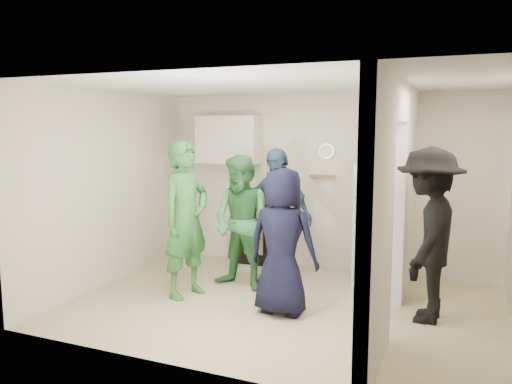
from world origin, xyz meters
TOP-DOWN VIEW (x-y plane):
  - floor at (0.00, 0.00)m, footprint 4.80×4.80m
  - wall_back at (0.00, 1.70)m, footprint 4.80×0.00m
  - wall_front at (0.00, -1.70)m, footprint 4.80×0.00m
  - wall_left at (-2.40, 0.00)m, footprint 0.00×3.40m
  - ceiling at (0.00, 0.00)m, footprint 4.80×4.80m
  - partition_pier_back at (1.20, 1.10)m, footprint 0.12×1.20m
  - partition_pier_front at (1.20, -1.10)m, footprint 0.12×1.20m
  - partition_header at (1.20, 0.00)m, footprint 0.12×1.00m
  - stove at (-0.79, 1.37)m, footprint 0.74×0.62m
  - upper_cabinet at (-1.40, 1.52)m, footprint 0.95×0.34m
  - fridge at (0.90, 1.34)m, footprint 0.65×0.63m
  - wicker_basket at (0.80, 1.39)m, footprint 0.35×0.25m
  - blue_bowl at (0.80, 1.39)m, footprint 0.24×0.24m
  - yellow_cup_stack_top at (1.12, 1.24)m, footprint 0.09×0.09m
  - wall_clock at (0.05, 1.68)m, footprint 0.22×0.02m
  - spice_shelf at (0.00, 1.65)m, footprint 0.35×0.08m
  - yellow_cup_stack_stove at (-0.91, 1.15)m, footprint 0.09×0.09m
  - red_cup at (-0.57, 1.17)m, footprint 0.09×0.09m
  - person_green_left at (-1.21, -0.08)m, footprint 0.62×0.78m
  - person_green_center at (-0.69, 0.43)m, footprint 0.92×0.77m
  - person_denim at (-0.37, 0.78)m, footprint 1.12×0.67m
  - person_navy at (0.06, -0.19)m, footprint 0.82×0.56m
  - person_nook at (1.53, 0.23)m, footprint 0.78×1.24m
  - bottle_a at (-1.07, 1.49)m, footprint 0.07×0.07m
  - bottle_b at (-0.96, 1.27)m, footprint 0.06×0.06m
  - bottle_c at (-0.86, 1.52)m, footprint 0.07×0.07m
  - bottle_d at (-0.76, 1.31)m, footprint 0.06×0.06m
  - bottle_e at (-0.70, 1.56)m, footprint 0.07×0.07m
  - bottle_f at (-0.61, 1.38)m, footprint 0.08×0.08m
  - bottle_g at (-0.54, 1.51)m, footprint 0.07×0.07m
  - bottle_h at (-1.09, 1.26)m, footprint 0.07×0.07m
  - bottle_i at (-0.74, 1.49)m, footprint 0.07×0.07m

SIDE VIEW (x-z plane):
  - floor at x=0.00m, z-range 0.00..0.00m
  - stove at x=-0.79m, z-range 0.00..0.89m
  - fridge at x=0.90m, z-range 0.00..1.58m
  - person_navy at x=0.06m, z-range 0.00..1.61m
  - person_green_center at x=-0.69m, z-range 0.00..1.70m
  - person_denim at x=-0.37m, z-range 0.00..1.78m
  - person_nook at x=1.53m, z-range 0.00..1.84m
  - person_green_left at x=-1.21m, z-range 0.00..1.88m
  - red_cup at x=-0.57m, z-range 0.89..1.01m
  - bottle_a at x=-1.07m, z-range 0.89..1.13m
  - yellow_cup_stack_stove at x=-0.91m, z-range 0.89..1.14m
  - bottle_f at x=-0.61m, z-range 0.89..1.15m
  - bottle_g at x=-0.54m, z-range 0.89..1.16m
  - bottle_c at x=-0.86m, z-range 0.89..1.17m
  - bottle_b at x=-0.96m, z-range 0.89..1.18m
  - bottle_e at x=-0.70m, z-range 0.89..1.18m
  - bottle_h at x=-1.09m, z-range 0.89..1.19m
  - bottle_d at x=-0.76m, z-range 0.89..1.19m
  - bottle_i at x=-0.74m, z-range 0.89..1.20m
  - wall_back at x=0.00m, z-range -1.15..3.65m
  - wall_front at x=0.00m, z-range -1.15..3.65m
  - wall_left at x=-2.40m, z-range -0.45..2.95m
  - partition_pier_back at x=1.20m, z-range 0.00..2.50m
  - partition_pier_front at x=1.20m, z-range 0.00..2.50m
  - spice_shelf at x=0.00m, z-range 1.34..1.36m
  - wicker_basket at x=0.80m, z-range 1.58..1.73m
  - wall_clock at x=0.05m, z-range 1.59..1.81m
  - yellow_cup_stack_top at x=1.12m, z-range 1.58..1.83m
  - blue_bowl at x=0.80m, z-range 1.73..1.84m
  - upper_cabinet at x=-1.40m, z-range 1.50..2.20m
  - partition_header at x=1.20m, z-range 2.10..2.50m
  - ceiling at x=0.00m, z-range 2.50..2.50m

